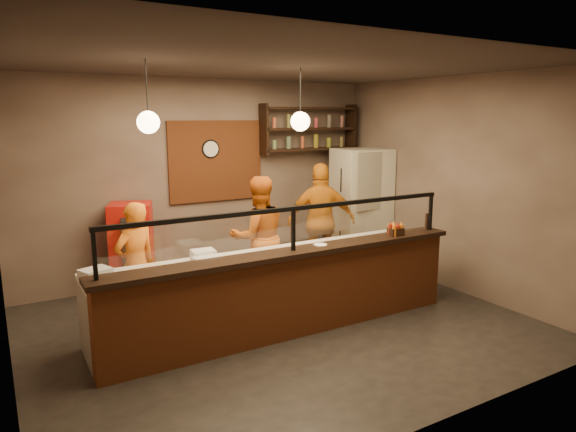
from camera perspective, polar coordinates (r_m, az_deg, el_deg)
floor at (r=6.65m, az=-0.79°, el=-12.11°), size 6.00×6.00×0.00m
ceiling at (r=6.15m, az=-0.88°, el=16.49°), size 6.00×6.00×0.00m
wall_back at (r=8.45m, az=-9.26°, el=3.98°), size 6.00×0.00×6.00m
wall_right at (r=8.10m, az=17.99°, el=3.29°), size 0.00×5.00×5.00m
wall_front at (r=4.26m, az=16.06°, el=-3.18°), size 6.00×0.00×6.00m
brick_patch at (r=8.46m, az=-7.98°, el=6.07°), size 1.60×0.04×1.30m
service_counter at (r=6.23m, az=0.58°, el=-8.81°), size 4.60×0.25×1.00m
counter_ledge at (r=6.07m, az=0.58°, el=-4.10°), size 4.70×0.37×0.06m
worktop_cabinet at (r=6.66m, az=-1.66°, el=-8.16°), size 4.60×0.75×0.85m
worktop at (r=6.53m, az=-1.68°, el=-4.43°), size 4.60×0.75×0.05m
sneeze_guard at (r=5.99m, az=0.59°, el=-0.96°), size 4.50×0.05×0.52m
wall_shelving at (r=9.09m, az=2.39°, el=9.65°), size 1.84×0.28×0.85m
wall_clock at (r=8.40m, az=-8.62°, el=7.38°), size 0.30×0.04×0.30m
pendant_left at (r=5.73m, az=-15.26°, el=10.03°), size 0.24×0.24×0.77m
pendant_right at (r=6.50m, az=1.38°, el=10.47°), size 0.24×0.24×0.77m
cook_left at (r=6.69m, az=-16.57°, el=-5.23°), size 0.68×0.57×1.59m
cook_mid at (r=7.48m, az=-3.28°, el=-2.33°), size 0.96×0.81×1.78m
cook_right at (r=8.32m, az=3.72°, el=-0.60°), size 1.20×0.87×1.88m
fridge at (r=9.14m, az=8.07°, el=0.94°), size 0.95×0.90×2.06m
red_cooler at (r=7.91m, az=-16.92°, el=-3.57°), size 0.74×0.71×1.38m
pizza_dough at (r=6.27m, az=-3.98°, el=-4.81°), size 0.58×0.58×0.01m
prep_tub_a at (r=5.78m, az=-20.60°, el=-6.19°), size 0.35×0.32×0.14m
prep_tub_b at (r=6.26m, az=-9.41°, el=-4.36°), size 0.30×0.25×0.14m
prep_tub_c at (r=5.89m, az=-8.86°, el=-5.28°), size 0.30×0.24×0.15m
rolling_pin at (r=5.92m, az=-14.54°, el=-5.88°), size 0.29×0.25×0.06m
condiment_caddy at (r=6.95m, az=11.86°, el=-1.70°), size 0.20×0.16×0.10m
pepper_mill at (r=7.42m, az=15.14°, el=-0.58°), size 0.06×0.06×0.23m
small_plate at (r=6.31m, az=3.63°, el=-3.21°), size 0.21×0.21×0.01m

